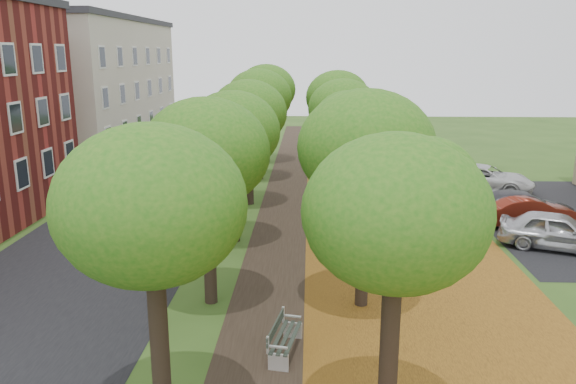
# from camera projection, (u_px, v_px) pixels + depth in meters

# --- Properties ---
(street_asphalt) EXTENTS (8.00, 70.00, 0.01)m
(street_asphalt) POSITION_uv_depth(u_px,v_px,m) (134.00, 219.00, 26.97)
(street_asphalt) COLOR black
(street_asphalt) RESTS_ON ground
(footpath) EXTENTS (3.20, 70.00, 0.01)m
(footpath) POSITION_uv_depth(u_px,v_px,m) (290.00, 221.00, 26.69)
(footpath) COLOR black
(footpath) RESTS_ON ground
(leaf_verge) EXTENTS (7.50, 70.00, 0.01)m
(leaf_verge) POSITION_uv_depth(u_px,v_px,m) (395.00, 222.00, 26.50)
(leaf_verge) COLOR #945F1B
(leaf_verge) RESTS_ON ground
(parking_lot) EXTENTS (9.00, 16.00, 0.01)m
(parking_lot) POSITION_uv_depth(u_px,v_px,m) (569.00, 218.00, 27.15)
(parking_lot) COLOR black
(parking_lot) RESTS_ON ground
(tree_row_west) EXTENTS (3.84, 33.84, 6.41)m
(tree_row_west) POSITION_uv_depth(u_px,v_px,m) (242.00, 121.00, 25.62)
(tree_row_west) COLOR black
(tree_row_west) RESTS_ON ground
(tree_row_east) EXTENTS (3.84, 33.84, 6.41)m
(tree_row_east) POSITION_uv_depth(u_px,v_px,m) (347.00, 122.00, 25.44)
(tree_row_east) COLOR black
(tree_row_east) RESTS_ON ground
(building_cream) EXTENTS (10.30, 20.30, 10.40)m
(building_cream) POSITION_uv_depth(u_px,v_px,m) (79.00, 86.00, 43.50)
(building_cream) COLOR beige
(building_cream) RESTS_ON ground
(bench) EXTENTS (0.88, 1.96, 0.89)m
(bench) POSITION_uv_depth(u_px,v_px,m) (284.00, 337.00, 14.86)
(bench) COLOR #242D25
(bench) RESTS_ON ground
(car_silver) EXTENTS (4.84, 3.37, 1.53)m
(car_silver) POSITION_uv_depth(u_px,v_px,m) (557.00, 231.00, 22.72)
(car_silver) COLOR silver
(car_silver) RESTS_ON ground
(car_red) EXTENTS (4.35, 1.94, 1.39)m
(car_red) POSITION_uv_depth(u_px,v_px,m) (528.00, 211.00, 25.80)
(car_red) COLOR maroon
(car_red) RESTS_ON ground
(car_grey) EXTENTS (4.90, 2.00, 1.42)m
(car_grey) POSITION_uv_depth(u_px,v_px,m) (522.00, 207.00, 26.50)
(car_grey) COLOR #343338
(car_grey) RESTS_ON ground
(car_white) EXTENTS (5.96, 4.53, 1.51)m
(car_white) POSITION_uv_depth(u_px,v_px,m) (485.00, 178.00, 32.20)
(car_white) COLOR silver
(car_white) RESTS_ON ground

